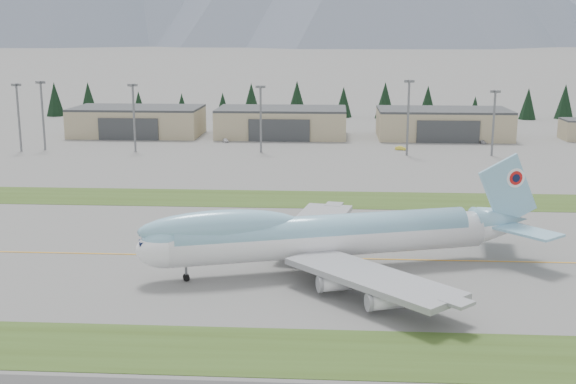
# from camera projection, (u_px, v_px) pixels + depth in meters

# --- Properties ---
(ground) EXTENTS (7000.00, 7000.00, 0.00)m
(ground) POSITION_uv_depth(u_px,v_px,m) (306.00, 258.00, 125.22)
(ground) COLOR #626260
(ground) RESTS_ON ground
(grass_strip_near) EXTENTS (400.00, 14.00, 0.08)m
(grass_strip_near) POSITION_uv_depth(u_px,v_px,m) (294.00, 352.00, 88.19)
(grass_strip_near) COLOR #374B1B
(grass_strip_near) RESTS_ON ground
(grass_strip_far) EXTENTS (400.00, 18.00, 0.08)m
(grass_strip_far) POSITION_uv_depth(u_px,v_px,m) (313.00, 200.00, 169.07)
(grass_strip_far) COLOR #374B1B
(grass_strip_far) RESTS_ON ground
(taxiway_line_main) EXTENTS (400.00, 0.40, 0.02)m
(taxiway_line_main) POSITION_uv_depth(u_px,v_px,m) (306.00, 258.00, 125.22)
(taxiway_line_main) COLOR orange
(taxiway_line_main) RESTS_ON ground
(boeing_747_freighter) EXTENTS (69.09, 57.27, 18.24)m
(boeing_747_freighter) POSITION_uv_depth(u_px,v_px,m) (325.00, 235.00, 117.47)
(boeing_747_freighter) COLOR white
(boeing_747_freighter) RESTS_ON ground
(hangar_left) EXTENTS (48.00, 26.60, 10.80)m
(hangar_left) POSITION_uv_depth(u_px,v_px,m) (138.00, 121.00, 274.47)
(hangar_left) COLOR tan
(hangar_left) RESTS_ON ground
(hangar_center) EXTENTS (48.00, 26.60, 10.80)m
(hangar_center) POSITION_uv_depth(u_px,v_px,m) (282.00, 122.00, 271.06)
(hangar_center) COLOR tan
(hangar_center) RESTS_ON ground
(hangar_right) EXTENTS (48.00, 26.60, 10.80)m
(hangar_right) POSITION_uv_depth(u_px,v_px,m) (443.00, 123.00, 267.35)
(hangar_right) COLOR tan
(hangar_right) RESTS_ON ground
(floodlight_masts) EXTENTS (156.21, 7.21, 23.83)m
(floodlight_masts) POSITION_uv_depth(u_px,v_px,m) (222.00, 105.00, 231.97)
(floodlight_masts) COLOR slate
(floodlight_masts) RESTS_ON ground
(service_vehicle_a) EXTENTS (2.85, 4.30, 1.36)m
(service_vehicle_a) POSITION_uv_depth(u_px,v_px,m) (226.00, 142.00, 257.94)
(service_vehicle_a) COLOR silver
(service_vehicle_a) RESTS_ON ground
(service_vehicle_b) EXTENTS (4.19, 2.51, 1.30)m
(service_vehicle_b) POSITION_uv_depth(u_px,v_px,m) (401.00, 150.00, 240.47)
(service_vehicle_b) COLOR yellow
(service_vehicle_b) RESTS_ON ground
(service_vehicle_c) EXTENTS (2.65, 4.43, 1.20)m
(service_vehicle_c) POSITION_uv_depth(u_px,v_px,m) (482.00, 143.00, 254.86)
(service_vehicle_c) COLOR #A9A9AE
(service_vehicle_c) RESTS_ON ground
(conifer_belt) EXTENTS (262.13, 13.18, 16.76)m
(conifer_belt) POSITION_uv_depth(u_px,v_px,m) (332.00, 101.00, 331.62)
(conifer_belt) COLOR black
(conifer_belt) RESTS_ON ground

